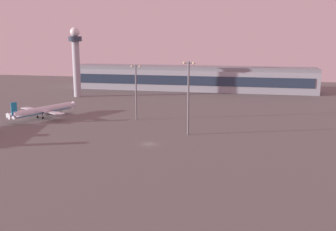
# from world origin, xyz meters

# --- Properties ---
(ground_plane) EXTENTS (416.00, 416.00, 0.00)m
(ground_plane) POSITION_xyz_m (0.00, 0.00, 0.00)
(ground_plane) COLOR #605E5B
(terminal_building) EXTENTS (165.25, 22.40, 16.40)m
(terminal_building) POSITION_xyz_m (-6.17, 139.77, 8.09)
(terminal_building) COLOR #9EA3AD
(terminal_building) RESTS_ON ground
(control_tower) EXTENTS (8.00, 8.00, 41.93)m
(control_tower) POSITION_xyz_m (-70.77, 95.48, 24.11)
(control_tower) COLOR #A8A8B2
(control_tower) RESTS_ON ground
(airplane_mid_apron) EXTENTS (26.87, 34.03, 9.19)m
(airplane_mid_apron) POSITION_xyz_m (-58.81, 32.64, 3.47)
(airplane_mid_apron) COLOR silver
(airplane_mid_apron) RESTS_ON ground
(apron_light_central) EXTENTS (4.80, 0.90, 24.38)m
(apron_light_central) POSITION_xyz_m (-15.89, 38.09, 14.01)
(apron_light_central) COLOR slate
(apron_light_central) RESTS_ON ground
(apron_light_east) EXTENTS (4.80, 0.90, 27.64)m
(apron_light_east) POSITION_xyz_m (11.09, 15.96, 15.69)
(apron_light_east) COLOR slate
(apron_light_east) RESTS_ON ground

